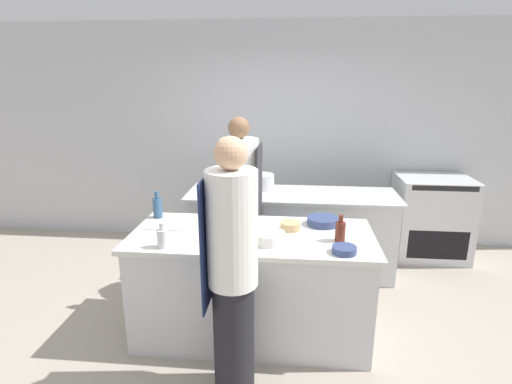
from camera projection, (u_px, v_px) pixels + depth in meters
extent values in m
plane|color=#A89E8E|center=(252.00, 330.00, 3.48)|extent=(16.00, 16.00, 0.00)
cube|color=silver|center=(269.00, 136.00, 5.13)|extent=(8.00, 0.06, 2.80)
cube|color=silver|center=(252.00, 286.00, 3.36)|extent=(1.89, 0.84, 0.87)
cube|color=silver|center=(252.00, 236.00, 3.24)|extent=(1.97, 0.88, 0.04)
cube|color=silver|center=(291.00, 234.00, 4.48)|extent=(2.20, 0.67, 0.87)
cube|color=silver|center=(292.00, 195.00, 4.36)|extent=(2.29, 0.70, 0.04)
cube|color=silver|center=(431.00, 217.00, 4.83)|extent=(0.84, 0.67, 0.99)
cube|color=black|center=(438.00, 245.00, 4.58)|extent=(0.67, 0.01, 0.35)
cube|color=black|center=(445.00, 188.00, 4.39)|extent=(0.72, 0.01, 0.06)
cylinder|color=black|center=(234.00, 337.00, 2.73)|extent=(0.28, 0.28, 0.83)
cylinder|color=silver|center=(232.00, 229.00, 2.51)|extent=(0.33, 0.33, 0.76)
cube|color=#19234C|center=(206.00, 244.00, 2.56)|extent=(0.01, 0.31, 0.87)
sphere|color=tan|center=(231.00, 153.00, 2.38)|extent=(0.21, 0.21, 0.21)
cylinder|color=black|center=(240.00, 253.00, 4.05)|extent=(0.31, 0.31, 0.82)
cylinder|color=white|center=(239.00, 178.00, 3.83)|extent=(0.37, 0.37, 0.76)
cube|color=#2D2D33|center=(259.00, 190.00, 3.83)|extent=(0.03, 0.35, 0.87)
sphere|color=brown|center=(239.00, 128.00, 3.70)|extent=(0.20, 0.20, 0.20)
cylinder|color=#19471E|center=(241.00, 217.00, 3.34)|extent=(0.06, 0.06, 0.19)
cylinder|color=#19471E|center=(241.00, 202.00, 3.30)|extent=(0.03, 0.03, 0.07)
cylinder|color=silver|center=(163.00, 239.00, 2.95)|extent=(0.08, 0.08, 0.14)
cylinder|color=silver|center=(162.00, 226.00, 2.92)|extent=(0.04, 0.04, 0.05)
cylinder|color=#B2A84C|center=(239.00, 236.00, 2.90)|extent=(0.07, 0.07, 0.21)
cylinder|color=#B2A84C|center=(239.00, 217.00, 2.85)|extent=(0.03, 0.03, 0.08)
cylinder|color=#5B2319|center=(340.00, 232.00, 3.07)|extent=(0.08, 0.08, 0.15)
cylinder|color=#5B2319|center=(341.00, 219.00, 3.04)|extent=(0.04, 0.04, 0.06)
cylinder|color=#2D5175|center=(158.00, 208.00, 3.58)|extent=(0.08, 0.08, 0.18)
cylinder|color=#2D5175|center=(157.00, 195.00, 3.54)|extent=(0.04, 0.04, 0.07)
cylinder|color=tan|center=(290.00, 226.00, 3.30)|extent=(0.16, 0.16, 0.07)
cylinder|color=navy|center=(344.00, 250.00, 2.87)|extent=(0.18, 0.18, 0.05)
cylinder|color=white|center=(270.00, 238.00, 3.04)|extent=(0.24, 0.24, 0.08)
cylinder|color=navy|center=(323.00, 221.00, 3.42)|extent=(0.27, 0.27, 0.07)
cube|color=white|center=(169.00, 225.00, 3.40)|extent=(0.37, 0.24, 0.01)
cylinder|color=silver|center=(262.00, 182.00, 4.50)|extent=(0.29, 0.29, 0.17)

